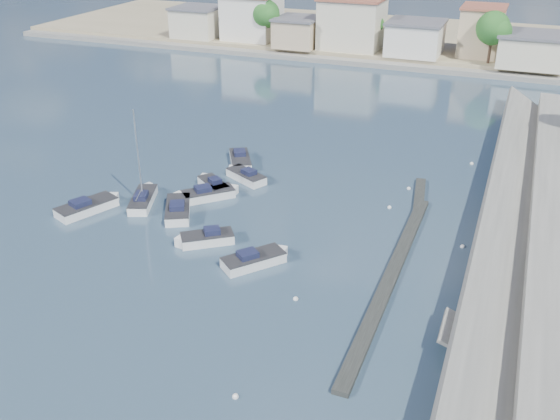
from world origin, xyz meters
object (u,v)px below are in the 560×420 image
(motorboat_b, at_px, (211,194))
(motorboat_c, at_px, (245,176))
(motorboat_f, at_px, (212,185))
(sailboat, at_px, (144,198))
(motorboat_d, at_px, (204,239))
(motorboat_e, at_px, (90,206))
(motorboat_g, at_px, (241,161))
(motorboat_a, at_px, (178,209))
(motorboat_h, at_px, (257,260))

(motorboat_b, bearing_deg, motorboat_c, 76.28)
(motorboat_f, height_order, sailboat, sailboat)
(motorboat_d, distance_m, motorboat_f, 10.46)
(motorboat_e, distance_m, motorboat_g, 16.42)
(motorboat_b, distance_m, motorboat_f, 2.03)
(motorboat_a, distance_m, motorboat_g, 11.87)
(motorboat_f, relative_size, sailboat, 0.45)
(motorboat_f, xyz_separation_m, sailboat, (-4.36, -5.06, 0.05))
(motorboat_d, height_order, motorboat_h, same)
(motorboat_d, relative_size, sailboat, 0.48)
(motorboat_b, height_order, motorboat_f, same)
(motorboat_a, distance_m, motorboat_d, 6.15)
(motorboat_c, height_order, motorboat_d, same)
(motorboat_d, relative_size, motorboat_e, 0.75)
(motorboat_f, relative_size, motorboat_g, 0.75)
(motorboat_a, xyz_separation_m, motorboat_e, (-7.43, -2.51, -0.00))
(motorboat_h, bearing_deg, sailboat, 156.76)
(motorboat_d, height_order, motorboat_e, same)
(motorboat_d, relative_size, motorboat_h, 0.90)
(motorboat_d, height_order, motorboat_g, same)
(motorboat_b, distance_m, motorboat_g, 8.17)
(motorboat_d, xyz_separation_m, motorboat_f, (-4.18, 9.59, 0.00))
(motorboat_b, height_order, motorboat_h, same)
(motorboat_d, height_order, motorboat_f, same)
(motorboat_c, bearing_deg, sailboat, -128.26)
(motorboat_f, bearing_deg, motorboat_a, -95.12)
(motorboat_h, distance_m, sailboat, 14.86)
(motorboat_c, height_order, motorboat_g, same)
(motorboat_h, xyz_separation_m, sailboat, (-13.65, 5.86, 0.05))
(motorboat_a, height_order, motorboat_d, same)
(motorboat_d, xyz_separation_m, sailboat, (-8.54, 4.53, 0.05))
(motorboat_c, bearing_deg, motorboat_e, -131.79)
(motorboat_d, bearing_deg, motorboat_e, 173.02)
(motorboat_c, distance_m, motorboat_f, 3.59)
(motorboat_h, bearing_deg, motorboat_d, 165.42)
(motorboat_c, distance_m, motorboat_e, 14.89)
(motorboat_a, relative_size, sailboat, 0.61)
(motorboat_a, xyz_separation_m, sailboat, (-3.86, 0.54, 0.05))
(motorboat_f, distance_m, motorboat_h, 14.34)
(motorboat_c, bearing_deg, motorboat_a, -106.17)
(motorboat_c, height_order, motorboat_f, same)
(motorboat_c, distance_m, sailboat, 10.25)
(sailboat, bearing_deg, motorboat_d, -27.96)
(motorboat_b, relative_size, motorboat_g, 0.88)
(sailboat, bearing_deg, motorboat_h, -23.24)
(motorboat_b, relative_size, motorboat_c, 0.99)
(motorboat_g, bearing_deg, motorboat_d, -75.30)
(sailboat, bearing_deg, motorboat_e, -139.50)
(motorboat_a, bearing_deg, motorboat_f, 84.88)
(motorboat_c, xyz_separation_m, motorboat_h, (7.30, -13.91, -0.00))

